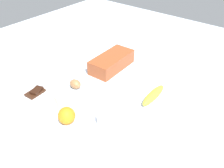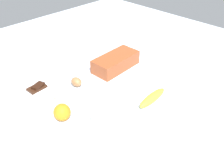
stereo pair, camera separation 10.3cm
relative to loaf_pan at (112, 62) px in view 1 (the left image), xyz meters
The scene contains 8 objects.
ground_plane 0.23m from the loaf_pan, 140.97° to the right, with size 2.40×2.40×0.02m, color silver.
loaf_pan is the anchor object (origin of this frame).
flour_bowl 0.45m from the loaf_pan, 141.83° to the right, with size 0.12×0.12×0.06m.
banana 0.35m from the loaf_pan, 106.02° to the right, with size 0.19×0.04×0.04m, color yellow.
orange_fruit 0.49m from the loaf_pan, 164.28° to the right, with size 0.08×0.08×0.08m, color orange.
butter_block 0.40m from the loaf_pan, behind, with size 0.09×0.06×0.06m, color #F4EDB2.
egg_near_butter 0.27m from the loaf_pan, behind, with size 0.05×0.05×0.06m, color #A56F43.
chocolate_plate 0.46m from the loaf_pan, 163.28° to the left, with size 0.13×0.13×0.03m.
Camera 1 is at (-0.77, -0.62, 0.73)m, focal length 38.66 mm.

